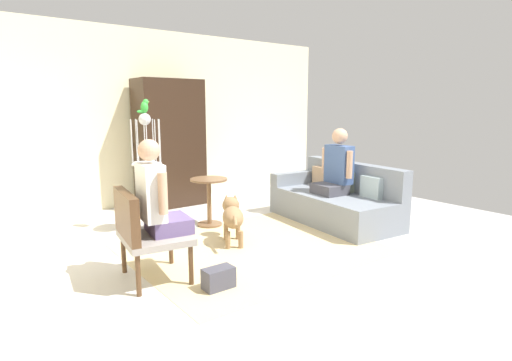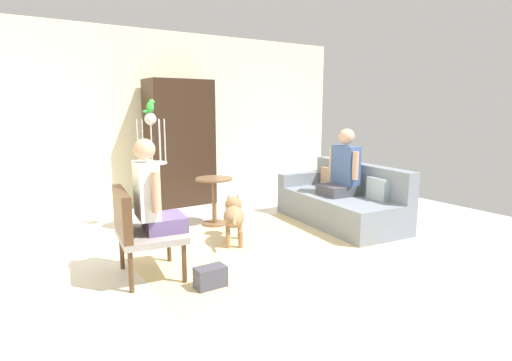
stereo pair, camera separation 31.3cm
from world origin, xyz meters
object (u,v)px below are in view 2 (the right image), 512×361
object	(u,v)px
dog	(234,215)
bird_cage_stand	(153,175)
person_on_couch	(343,168)
handbag	(211,277)
couch	(342,202)
person_on_armchair	(152,196)
armchair	(138,226)
armoire_cabinet	(180,143)
parrot	(150,106)
round_end_table	(214,196)

from	to	relation	value
dog	bird_cage_stand	size ratio (longest dim) A/B	0.48
person_on_couch	handbag	bearing A→B (deg)	-160.67
person_on_couch	handbag	distance (m)	2.67
couch	handbag	distance (m)	2.64
person_on_armchair	couch	bearing A→B (deg)	7.10
dog	person_on_armchair	bearing A→B (deg)	-158.46
armchair	armoire_cabinet	distance (m)	3.04
armoire_cabinet	handbag	bearing A→B (deg)	-108.74
couch	armchair	distance (m)	2.97
handbag	bird_cage_stand	bearing A→B (deg)	84.36
armoire_cabinet	handbag	xyz separation A→B (m)	(-1.07, -3.14, -0.91)
armchair	person_on_armchair	size ratio (longest dim) A/B	0.98
person_on_armchair	parrot	size ratio (longest dim) A/B	5.09
armoire_cabinet	handbag	world-z (taller)	armoire_cabinet
bird_cage_stand	parrot	bearing A→B (deg)	0.00
person_on_couch	parrot	distance (m)	2.64
bird_cage_stand	dog	bearing A→B (deg)	-58.64
armchair	person_on_armchair	distance (m)	0.31
round_end_table	dog	xyz separation A→B (m)	(-0.14, -0.76, -0.07)
couch	person_on_couch	size ratio (longest dim) A/B	2.16
armchair	parrot	distance (m)	1.91
handbag	armchair	bearing A→B (deg)	129.72
parrot	round_end_table	bearing A→B (deg)	-17.77
couch	armchair	world-z (taller)	armchair
person_on_couch	person_on_armchair	bearing A→B (deg)	-173.33
armchair	handbag	size ratio (longest dim) A/B	3.10
person_on_armchair	round_end_table	bearing A→B (deg)	43.69
handbag	person_on_armchair	bearing A→B (deg)	120.90
armchair	dog	world-z (taller)	armchair
armchair	dog	size ratio (longest dim) A/B	1.18
person_on_armchair	dog	xyz separation A→B (m)	(1.13, 0.44, -0.45)
bird_cage_stand	handbag	bearing A→B (deg)	-95.64
dog	parrot	world-z (taller)	parrot
bird_cage_stand	parrot	size ratio (longest dim) A/B	8.80
armchair	parrot	bearing A→B (deg)	65.23
dog	armoire_cabinet	size ratio (longest dim) A/B	0.36
dog	person_on_couch	bearing A→B (deg)	-4.29
couch	person_on_couch	bearing A→B (deg)	-148.15
round_end_table	bird_cage_stand	size ratio (longest dim) A/B	0.43
armchair	handbag	xyz separation A→B (m)	(0.46, -0.55, -0.41)
person_on_armchair	parrot	bearing A→B (deg)	70.27
couch	handbag	size ratio (longest dim) A/B	7.01
person_on_couch	parrot	xyz separation A→B (m)	(-2.24, 1.13, 0.82)
person_on_armchair	armoire_cabinet	distance (m)	2.96
person_on_armchair	dog	distance (m)	1.29
armoire_cabinet	parrot	bearing A→B (deg)	-126.75
person_on_couch	dog	distance (m)	1.69
person_on_couch	handbag	world-z (taller)	person_on_couch
bird_cage_stand	handbag	xyz separation A→B (m)	(-0.20, -1.98, -0.63)
couch	parrot	world-z (taller)	parrot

